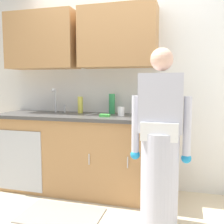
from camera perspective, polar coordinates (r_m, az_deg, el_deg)
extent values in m
cube|color=silver|center=(3.33, 3.15, 6.86)|extent=(4.80, 0.10, 2.70)
cube|color=#B27F4C|center=(3.55, -14.93, 14.74)|extent=(0.91, 0.34, 0.70)
cube|color=#B27F4C|center=(3.18, 1.32, 15.98)|extent=(0.91, 0.34, 0.70)
cube|color=#B27F4C|center=(3.28, -7.83, -9.07)|extent=(1.90, 0.60, 0.90)
cube|color=#B7BABF|center=(3.32, -19.68, -9.99)|extent=(0.60, 0.01, 0.72)
cylinder|color=silver|center=(2.89, -5.03, -10.22)|extent=(0.01, 0.01, 0.12)
cylinder|color=silver|center=(2.77, 3.42, -10.91)|extent=(0.01, 0.01, 0.12)
cube|color=#474442|center=(3.19, -7.96, -0.90)|extent=(1.96, 0.66, 0.04)
cube|color=#B7BABF|center=(3.32, -12.74, -0.80)|extent=(0.50, 0.36, 0.03)
cylinder|color=#B7BABF|center=(3.46, -12.22, 2.40)|extent=(0.02, 0.02, 0.30)
sphere|color=#B7BABF|center=(3.40, -12.75, 4.68)|extent=(0.04, 0.04, 0.04)
cylinder|color=#B7BABF|center=(3.41, -10.25, 0.69)|extent=(0.02, 0.02, 0.10)
cube|color=white|center=(2.65, 10.06, -22.75)|extent=(0.20, 0.26, 0.06)
cylinder|color=silver|center=(2.50, 10.29, -14.27)|extent=(0.34, 0.34, 0.88)
cube|color=silver|center=(2.35, 10.61, 1.95)|extent=(0.38, 0.22, 0.52)
sphere|color=#DFAC91|center=(2.35, 10.80, 11.22)|extent=(0.20, 0.20, 0.20)
cube|color=white|center=(2.26, 10.23, -4.34)|extent=(0.32, 0.04, 0.16)
cylinder|color=silver|center=(2.42, 5.12, -2.96)|extent=(0.07, 0.07, 0.55)
sphere|color=#1E8CCC|center=(2.48, 5.06, -9.24)|extent=(0.09, 0.09, 0.09)
cylinder|color=silver|center=(2.39, 16.07, -3.32)|extent=(0.07, 0.07, 0.55)
sphere|color=#1E8CCC|center=(2.45, 15.88, -9.69)|extent=(0.09, 0.09, 0.09)
cube|color=gray|center=(2.85, -11.03, -21.20)|extent=(0.80, 0.50, 0.01)
cylinder|color=#2D8C4C|center=(3.23, -0.02, 1.80)|extent=(0.08, 0.08, 0.25)
cylinder|color=#D8D14C|center=(3.10, 7.78, 1.45)|extent=(0.08, 0.08, 0.23)
cylinder|color=#D8D14C|center=(3.32, -6.93, 1.55)|extent=(0.07, 0.07, 0.21)
cylinder|color=white|center=(2.99, 1.98, 0.11)|extent=(0.08, 0.08, 0.11)
cube|color=silver|center=(3.20, -4.45, -0.42)|extent=(0.09, 0.24, 0.01)
cube|color=#4CBF4C|center=(2.93, -1.61, -0.76)|extent=(0.11, 0.07, 0.03)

